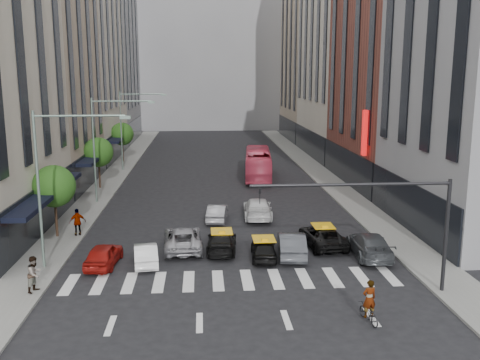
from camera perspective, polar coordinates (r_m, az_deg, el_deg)
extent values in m
plane|color=black|center=(28.47, -0.21, -11.74)|extent=(160.00, 160.00, 0.00)
cube|color=slate|center=(58.04, -13.69, -0.03)|extent=(3.00, 96.00, 0.15)
cube|color=slate|center=(58.75, 9.01, 0.29)|extent=(3.00, 96.00, 0.15)
cube|color=tan|center=(56.25, -20.25, 11.48)|extent=(8.00, 16.00, 24.00)
cube|color=beige|center=(74.05, -16.65, 16.14)|extent=(8.00, 20.00, 36.00)
cube|color=gray|center=(92.49, -13.99, 13.35)|extent=(8.00, 18.00, 30.00)
cube|color=brown|center=(56.40, 15.72, 12.76)|extent=(8.00, 18.00, 26.00)
cube|color=beige|center=(75.08, 10.92, 17.86)|extent=(8.00, 20.00, 40.00)
cube|color=tan|center=(93.11, 7.70, 12.94)|extent=(8.00, 18.00, 28.00)
cube|color=gray|center=(111.37, -3.32, 14.79)|extent=(30.00, 10.00, 36.00)
cylinder|color=black|center=(38.67, -19.04, -3.44)|extent=(0.18, 0.18, 3.15)
sphere|color=#1D4915|center=(38.24, -19.23, -0.63)|extent=(2.88, 2.88, 2.88)
cylinder|color=black|center=(53.93, -14.77, 0.85)|extent=(0.18, 0.18, 3.15)
sphere|color=#1D4915|center=(53.62, -14.88, 2.89)|extent=(2.88, 2.88, 2.88)
cylinder|color=black|center=(69.52, -12.40, 3.23)|extent=(0.18, 0.18, 3.15)
sphere|color=#1D4915|center=(69.28, -12.47, 4.82)|extent=(2.88, 2.88, 2.88)
cylinder|color=gray|center=(32.18, -20.68, -1.08)|extent=(0.16, 0.16, 9.00)
cylinder|color=gray|center=(30.97, -16.76, 6.57)|extent=(5.00, 0.12, 0.12)
cube|color=gray|center=(30.53, -12.14, 6.55)|extent=(0.60, 0.25, 0.18)
cylinder|color=gray|center=(47.50, -15.30, 3.03)|extent=(0.16, 0.16, 9.00)
cylinder|color=gray|center=(46.69, -12.53, 8.21)|extent=(5.00, 0.12, 0.12)
cube|color=gray|center=(46.40, -9.44, 8.18)|extent=(0.60, 0.25, 0.18)
cylinder|color=gray|center=(63.16, -12.55, 5.12)|extent=(0.16, 0.16, 9.00)
cylinder|color=gray|center=(62.55, -10.43, 9.00)|extent=(5.00, 0.12, 0.12)
cube|color=gray|center=(62.33, -8.11, 8.97)|extent=(0.60, 0.25, 0.18)
cylinder|color=black|center=(29.14, 21.10, -5.71)|extent=(0.20, 0.20, 6.00)
cylinder|color=black|center=(26.72, 11.78, -0.48)|extent=(10.00, 0.16, 0.16)
imported|color=black|center=(25.96, 2.13, -1.72)|extent=(0.13, 0.16, 0.80)
cube|color=red|center=(48.61, 13.15, 4.92)|extent=(0.30, 0.70, 4.00)
imported|color=maroon|center=(32.70, -14.34, -7.73)|extent=(1.98, 4.13, 1.36)
imported|color=white|center=(32.49, -10.03, -7.76)|extent=(1.84, 3.98, 1.26)
imported|color=#A1A0A6|center=(34.75, -6.12, -6.22)|extent=(2.68, 5.32, 1.44)
imported|color=black|center=(34.22, -1.96, -6.57)|extent=(2.16, 4.62, 1.31)
imported|color=black|center=(32.88, 2.54, -7.37)|extent=(1.71, 3.78, 1.26)
imported|color=#3F4247|center=(33.50, 5.52, -6.82)|extent=(2.04, 4.72, 1.51)
imported|color=black|center=(35.59, 8.81, -5.94)|extent=(2.70, 5.08, 1.36)
imported|color=#3D4145|center=(34.21, 13.64, -6.74)|extent=(2.36, 5.23, 1.48)
imported|color=#A9A8AE|center=(41.11, -2.43, -3.50)|extent=(1.88, 4.10, 1.30)
imported|color=silver|center=(42.06, 1.90, -3.00)|extent=(2.44, 5.39, 1.53)
imported|color=#D43E5A|center=(57.87, 1.94, 1.75)|extent=(3.64, 11.38, 3.12)
imported|color=black|center=(25.70, 13.54, -13.65)|extent=(0.89, 1.75, 0.88)
imported|color=gray|center=(25.18, 13.68, -10.89)|extent=(0.72, 0.54, 1.79)
imported|color=gray|center=(29.62, -21.06, -9.33)|extent=(1.00, 1.11, 1.88)
imported|color=gray|center=(38.58, -16.94, -4.31)|extent=(1.20, 0.84, 1.88)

